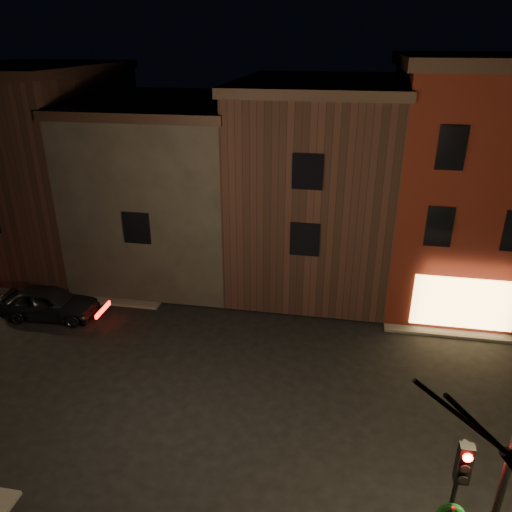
{
  "coord_description": "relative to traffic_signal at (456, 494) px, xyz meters",
  "views": [
    {
      "loc": [
        2.94,
        -13.37,
        11.29
      ],
      "look_at": [
        -0.36,
        4.61,
        3.2
      ],
      "focal_mm": 35.0,
      "sensor_mm": 36.0,
      "label": 1
    }
  ],
  "objects": [
    {
      "name": "sidewalk_far_left",
      "position": [
        -25.6,
        25.51,
        -2.75
      ],
      "size": [
        30.0,
        30.0,
        0.12
      ],
      "primitive_type": "cube",
      "color": "#2D2B28",
      "rests_on": "ground"
    },
    {
      "name": "parked_car_a",
      "position": [
        -14.91,
        9.14,
        -2.1
      ],
      "size": [
        4.25,
        1.9,
        1.42
      ],
      "primitive_type": "imported",
      "rotation": [
        0.0,
        0.0,
        1.63
      ],
      "color": "black",
      "rests_on": "ground"
    },
    {
      "name": "row_building_c",
      "position": [
        -18.6,
        16.01,
        2.28
      ],
      "size": [
        7.3,
        10.3,
        9.9
      ],
      "color": "black",
      "rests_on": "ground"
    },
    {
      "name": "row_building_b",
      "position": [
        -11.35,
        16.01,
        1.53
      ],
      "size": [
        7.8,
        10.3,
        8.4
      ],
      "color": "black",
      "rests_on": "ground"
    },
    {
      "name": "ground",
      "position": [
        -5.6,
        5.51,
        -2.81
      ],
      "size": [
        120.0,
        120.0,
        0.0
      ],
      "primitive_type": "plane",
      "color": "black",
      "rests_on": "ground"
    },
    {
      "name": "traffic_signal",
      "position": [
        0.0,
        0.0,
        0.0
      ],
      "size": [
        0.58,
        0.38,
        4.05
      ],
      "color": "black",
      "rests_on": "sidewalk_near_right"
    },
    {
      "name": "row_building_a",
      "position": [
        -4.1,
        16.01,
        2.03
      ],
      "size": [
        7.3,
        10.3,
        9.4
      ],
      "color": "black",
      "rests_on": "ground"
    },
    {
      "name": "corner_building",
      "position": [
        2.4,
        14.98,
        2.59
      ],
      "size": [
        6.5,
        8.5,
        10.5
      ],
      "color": "#4D150D",
      "rests_on": "ground"
    }
  ]
}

